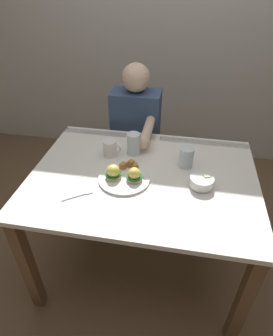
# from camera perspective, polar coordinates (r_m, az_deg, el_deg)

# --- Properties ---
(ground_plane) EXTENTS (6.00, 6.00, 0.00)m
(ground_plane) POSITION_cam_1_polar(r_m,az_deg,el_deg) (2.05, 1.04, -18.03)
(ground_plane) COLOR brown
(back_wall) EXTENTS (4.80, 0.10, 2.60)m
(back_wall) POSITION_cam_1_polar(r_m,az_deg,el_deg) (2.71, 7.35, 28.33)
(back_wall) COLOR beige
(back_wall) RESTS_ON ground_plane
(dining_table) EXTENTS (1.20, 0.90, 0.74)m
(dining_table) POSITION_cam_1_polar(r_m,az_deg,el_deg) (1.58, 1.29, -4.43)
(dining_table) COLOR white
(dining_table) RESTS_ON ground_plane
(eggs_benedict_plate) EXTENTS (0.27, 0.27, 0.09)m
(eggs_benedict_plate) POSITION_cam_1_polar(r_m,az_deg,el_deg) (1.46, -2.53, -1.56)
(eggs_benedict_plate) COLOR white
(eggs_benedict_plate) RESTS_ON dining_table
(fruit_bowl) EXTENTS (0.12, 0.12, 0.06)m
(fruit_bowl) POSITION_cam_1_polar(r_m,az_deg,el_deg) (1.45, 13.01, -2.74)
(fruit_bowl) COLOR white
(fruit_bowl) RESTS_ON dining_table
(coffee_mug) EXTENTS (0.11, 0.08, 0.09)m
(coffee_mug) POSITION_cam_1_polar(r_m,az_deg,el_deg) (1.64, -5.30, 4.11)
(coffee_mug) COLOR white
(coffee_mug) RESTS_ON dining_table
(fork) EXTENTS (0.14, 0.11, 0.00)m
(fork) POSITION_cam_1_polar(r_m,az_deg,el_deg) (1.41, -11.43, -5.37)
(fork) COLOR silver
(fork) RESTS_ON dining_table
(water_glass_near) EXTENTS (0.08, 0.08, 0.13)m
(water_glass_near) POSITION_cam_1_polar(r_m,az_deg,el_deg) (1.65, -0.60, 4.64)
(water_glass_near) COLOR silver
(water_glass_near) RESTS_ON dining_table
(water_glass_far) EXTENTS (0.08, 0.08, 0.11)m
(water_glass_far) POSITION_cam_1_polar(r_m,az_deg,el_deg) (1.57, 9.99, 1.96)
(water_glass_far) COLOR silver
(water_glass_far) RESTS_ON dining_table
(diner_person) EXTENTS (0.34, 0.54, 1.14)m
(diner_person) POSITION_cam_1_polar(r_m,az_deg,el_deg) (2.08, -0.16, 7.10)
(diner_person) COLOR #33333D
(diner_person) RESTS_ON ground_plane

